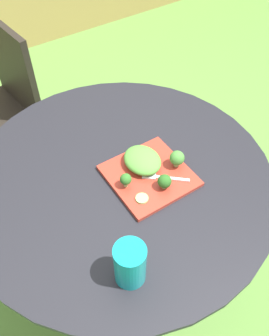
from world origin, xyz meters
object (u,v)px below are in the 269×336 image
(fork, at_px, (161,177))
(patio_chair, at_px, (0,101))
(salad_plate, at_px, (149,176))
(drinking_glass, at_px, (130,265))

(fork, bearing_deg, patio_chair, 104.18)
(salad_plate, distance_m, fork, 0.04)
(fork, bearing_deg, drinking_glass, -139.90)
(drinking_glass, height_order, fork, drinking_glass)
(patio_chair, distance_m, fork, 1.06)
(salad_plate, height_order, drinking_glass, drinking_glass)
(drinking_glass, distance_m, fork, 0.34)
(patio_chair, bearing_deg, salad_plate, -76.65)
(patio_chair, xyz_separation_m, salad_plate, (0.23, -0.97, 0.23))
(drinking_glass, bearing_deg, patio_chair, 89.64)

